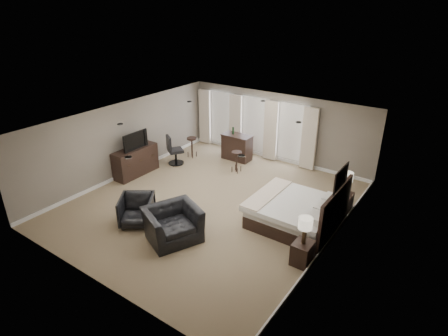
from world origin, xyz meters
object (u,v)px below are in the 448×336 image
Objects in this scene: armchair_far at (137,209)px; tv at (134,146)px; nightstand_far at (343,203)px; nightstand_near at (302,253)px; armchair_near at (172,219)px; desk_chair at (176,150)px; lamp_far at (346,183)px; lamp_near at (305,231)px; bar_stool_left at (192,147)px; bed at (296,202)px; bar_stool_right at (237,162)px; bar_counter at (237,147)px; dresser at (136,161)px.

tv is at bearing 102.07° from armchair_far.
nightstand_near is at bearing -90.00° from nightstand_far.
desk_chair is at bearing 65.50° from armchair_near.
lamp_near is at bearing -90.00° from lamp_far.
nightstand_near is at bearing -29.55° from bar_stool_left.
bed is 1.71m from lamp_near.
desk_chair is (-6.37, 2.69, 0.29)m from nightstand_near.
lamp_far is 4.16m from bar_stool_right.
armchair_near is 4.51m from bar_stool_right.
lamp_near is 0.50× the size of armchair_near.
dresser is at bearing -124.44° from bar_counter.
desk_chair is (-3.18, 3.69, -0.02)m from armchair_near.
lamp_near is at bearing 0.00° from nightstand_near.
bar_stool_left is 0.70× the size of desk_chair.
dresser is 2.47m from bar_stool_left.
nightstand_far is 0.63× the size of armchair_far.
tv reaches higher than armchair_far.
nightstand_near is 7.26m from bar_stool_left.
tv reaches higher than nightstand_near.
nightstand_far is 6.35m from bar_stool_left.
nightstand_near is 3.36m from armchair_near.
tv is 3.36m from armchair_far.
lamp_near is 0.87× the size of bar_stool_right.
bar_counter reaches higher than nightstand_far.
bar_stool_left is (0.61, 2.39, -0.10)m from dresser.
bed reaches higher than bar_stool_right.
bed is at bearing -121.54° from nightstand_far.
bed is at bearing -121.54° from lamp_far.
tv is (-6.92, -1.71, 0.77)m from nightstand_far.
lamp_near is (0.00, 0.00, 0.62)m from nightstand_near.
nightstand_near is at bearing 0.00° from lamp_near.
lamp_near reaches higher than nightstand_far.
nightstand_far is 0.50× the size of bar_counter.
armchair_near is (-3.19, -3.90, 0.30)m from nightstand_far.
dresser is 1.49× the size of desk_chair.
nightstand_near is 0.33× the size of dresser.
tv reaches higher than nightstand_far.
armchair_near is 1.46× the size of armchair_far.
armchair_near is (3.73, -2.19, -0.47)m from tv.
bar_stool_right is (-0.91, 4.41, -0.20)m from armchair_near.
desk_chair is at bearing -178.10° from nightstand_far.
armchair_far is at bearing -68.34° from bar_stool_left.
bed is 5.62m from desk_chair.
tv is 1.67m from desk_chair.
armchair_near is 1.73× the size of bar_stool_right.
bar_counter is 1.79m from bar_stool_left.
bar_counter reaches higher than bar_stool_left.
desk_chair reaches higher than bar_stool_right.
bar_counter is at bearing 142.52° from bed.
dresser is 1.62× the size of tv.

